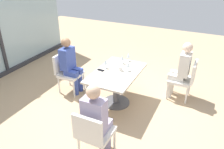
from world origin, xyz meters
The scene contains 15 objects.
ground_plane centered at (0.00, 0.00, 0.00)m, with size 12.00×12.00×0.00m, color tan.
dining_table_main centered at (0.00, 0.00, 0.55)m, with size 1.34×0.84×0.73m.
chair_near_window centered at (0.00, 1.22, 0.50)m, with size 0.46×0.51×0.87m.
chair_side_end centered at (-1.49, -0.32, 0.50)m, with size 0.50×0.46×0.87m.
chair_front_right centered at (0.81, -1.22, 0.50)m, with size 0.46×0.50×0.87m.
person_near_window centered at (0.00, 1.11, 0.70)m, with size 0.34×0.39×1.26m.
person_side_end centered at (-1.38, -0.32, 0.70)m, with size 0.39×0.34×1.26m.
person_front_right centered at (0.81, -1.11, 0.70)m, with size 0.34×0.39×1.26m.
wine_glass_0 centered at (0.59, -0.01, 0.86)m, with size 0.07×0.07×0.18m.
wine_glass_1 centered at (0.42, 0.06, 0.86)m, with size 0.07×0.07×0.18m.
wine_glass_2 centered at (0.06, 0.28, 0.86)m, with size 0.07×0.07×0.18m.
wine_glass_3 centered at (0.14, -0.18, 0.86)m, with size 0.07×0.07×0.18m.
coffee_cup centered at (0.09, -0.04, 0.78)m, with size 0.08×0.08×0.09m, color white.
cell_phone_on_table centered at (-0.07, 0.32, 0.73)m, with size 0.07×0.14×0.01m, color black.
handbag_0 centered at (0.19, 0.74, 0.14)m, with size 0.30×0.16×0.28m, color silver.
Camera 1 is at (-3.62, -1.65, 2.74)m, focal length 36.26 mm.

